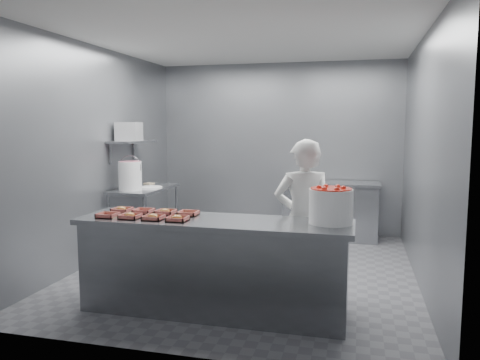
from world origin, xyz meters
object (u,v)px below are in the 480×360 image
(prep_table, at_px, (145,208))
(tray_6, at_px, (165,212))
(tray_0, at_px, (108,215))
(service_counter, at_px, (214,265))
(tray_3, at_px, (177,218))
(tray_1, at_px, (130,216))
(appliance, at_px, (129,132))
(back_counter, at_px, (330,210))
(tray_7, at_px, (188,213))
(tray_5, at_px, (144,211))
(worker, at_px, (303,219))
(strawberry_tub, at_px, (331,205))
(glaze_bucket, at_px, (130,175))
(tray_4, at_px, (122,210))
(tray_2, at_px, (153,217))

(prep_table, xyz_separation_m, tray_6, (1.10, -1.81, 0.33))
(prep_table, xyz_separation_m, tray_0, (0.63, -2.09, 0.33))
(service_counter, xyz_separation_m, tray_3, (-0.31, -0.14, 0.47))
(tray_1, height_order, appliance, appliance)
(back_counter, relative_size, tray_7, 8.01)
(tray_5, bearing_deg, tray_7, 0.00)
(worker, xyz_separation_m, strawberry_tub, (0.30, -0.51, 0.25))
(tray_0, distance_m, tray_5, 0.37)
(service_counter, distance_m, tray_0, 1.13)
(back_counter, bearing_deg, glaze_bucket, -148.01)
(tray_5, relative_size, glaze_bucket, 0.39)
(strawberry_tub, distance_m, appliance, 3.45)
(tray_1, distance_m, glaze_bucket, 2.00)
(prep_table, relative_size, glaze_bucket, 2.51)
(back_counter, height_order, tray_0, tray_0)
(back_counter, bearing_deg, tray_6, -114.95)
(glaze_bucket, bearing_deg, back_counter, 31.99)
(tray_3, distance_m, worker, 1.32)
(back_counter, relative_size, tray_0, 8.01)
(tray_5, relative_size, tray_7, 1.00)
(strawberry_tub, bearing_deg, tray_3, -170.49)
(tray_0, relative_size, worker, 0.11)
(prep_table, height_order, appliance, appliance)
(service_counter, xyz_separation_m, back_counter, (0.90, 3.25, -0.00))
(tray_6, bearing_deg, glaze_bucket, 127.82)
(tray_4, distance_m, strawberry_tub, 2.11)
(glaze_bucket, bearing_deg, tray_3, -51.77)
(tray_3, height_order, glaze_bucket, glaze_bucket)
(back_counter, distance_m, tray_7, 3.37)
(tray_6, xyz_separation_m, glaze_bucket, (-1.15, 1.49, 0.18))
(glaze_bucket, xyz_separation_m, appliance, (-0.12, 0.23, 0.59))
(tray_7, height_order, strawberry_tub, strawberry_tub)
(strawberry_tub, bearing_deg, worker, 120.86)
(service_counter, relative_size, prep_table, 2.17)
(tray_1, xyz_separation_m, tray_5, (0.00, 0.28, -0.00))
(tray_0, height_order, worker, worker)
(tray_3, bearing_deg, tray_0, 180.00)
(tray_4, bearing_deg, prep_table, 109.03)
(tray_3, relative_size, tray_5, 1.00)
(back_counter, distance_m, strawberry_tub, 3.22)
(tray_2, height_order, tray_5, tray_2)
(tray_2, height_order, strawberry_tub, strawberry_tub)
(tray_4, xyz_separation_m, tray_7, (0.72, 0.00, -0.00))
(tray_3, xyz_separation_m, appliance, (-1.51, 2.00, 0.77))
(tray_4, xyz_separation_m, worker, (1.80, 0.46, -0.10))
(service_counter, relative_size, tray_7, 13.88)
(tray_3, xyz_separation_m, tray_6, (-0.24, 0.28, 0.00))
(back_counter, relative_size, tray_5, 8.01)
(back_counter, bearing_deg, strawberry_tub, -86.74)
(tray_1, relative_size, strawberry_tub, 0.48)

